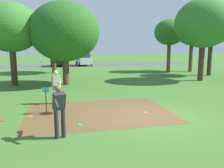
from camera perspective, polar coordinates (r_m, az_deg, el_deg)
name	(u,v)px	position (r m, az deg, el deg)	size (l,w,h in m)	color
ground_plane	(147,116)	(9.75, 8.61, -7.96)	(160.00, 160.00, 0.00)	#3D6B28
dirt_tee_pad	(99,112)	(10.22, -3.16, -7.03)	(6.25, 4.51, 0.01)	brown
disc_golf_basket	(58,96)	(10.14, -13.39, -3.03)	(0.98, 0.58, 1.39)	#9E9EA3
player_foreground_watching	(56,85)	(11.88, -13.69, -0.21)	(0.50, 0.44, 1.71)	slate
player_throwing	(59,108)	(7.39, -12.99, -5.77)	(0.45, 1.17, 1.71)	#232328
frisbee_near_basket	(30,116)	(10.20, -19.68, -7.59)	(0.22, 0.22, 0.02)	orange
frisbee_by_tee	(145,112)	(10.26, 8.20, -7.02)	(0.21, 0.21, 0.02)	orange
frisbee_mid_grass	(3,121)	(10.01, -25.54, -8.29)	(0.21, 0.21, 0.02)	red
frisbee_far_left	(80,125)	(8.70, -8.00, -10.05)	(0.20, 0.20, 0.02)	green
frisbee_far_right	(99,99)	(12.67, -3.32, -3.80)	(0.20, 0.20, 0.02)	#E53D99
tree_near_left	(192,32)	(28.13, 19.31, 12.01)	(3.50, 3.50, 5.99)	brown
tree_near_right	(65,32)	(17.64, -11.71, 12.60)	(5.15, 5.15, 6.15)	#4C3823
tree_mid_left	(204,23)	(20.87, 21.83, 13.80)	(4.71, 4.71, 6.78)	#422D1E
tree_mid_center	(11,28)	(18.45, -23.83, 12.72)	(4.18, 4.18, 6.03)	#422D1E
tree_mid_right	(53,39)	(25.88, -14.47, 10.77)	(4.43, 4.43, 5.57)	#4C3823
tree_far_left	(170,33)	(27.36, 14.13, 12.29)	(3.43, 3.43, 5.94)	brown
tree_far_center	(212,30)	(25.02, 23.54, 12.12)	(3.49, 3.49, 5.96)	#422D1E
parking_lot_strip	(83,65)	(36.05, -7.25, 4.66)	(36.00, 6.00, 0.01)	#4C4C51
parked_car_leftmost	(59,60)	(35.05, -12.97, 5.87)	(2.43, 4.42, 1.84)	black
parked_car_center_left	(84,60)	(35.40, -7.05, 6.07)	(2.28, 4.35, 1.84)	silver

